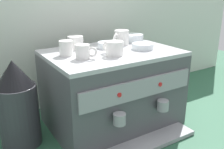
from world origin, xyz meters
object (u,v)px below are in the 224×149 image
Objects in this scene: ceramic_cup_3 at (76,42)px; ceramic_cup_4 at (114,48)px; ceramic_cup_1 at (84,52)px; ceramic_bowl_0 at (108,45)px; ceramic_bowl_2 at (143,46)px; coffee_grinder at (17,105)px; ceramic_cup_0 at (66,48)px; espresso_machine at (112,88)px; ceramic_bowl_1 at (133,38)px; ceramic_cup_2 at (121,38)px; milk_pitcher at (178,97)px.

ceramic_cup_4 reaches higher than ceramic_cup_3.
ceramic_cup_1 is 0.81× the size of ceramic_bowl_0.
ceramic_bowl_2 reaches higher than coffee_grinder.
coffee_grinder is (-0.25, 0.01, -0.24)m from ceramic_cup_0.
ceramic_cup_4 is 0.52m from coffee_grinder.
ceramic_bowl_2 is (0.34, 0.01, -0.02)m from ceramic_cup_1.
espresso_machine is 0.35m from ceramic_bowl_1.
ceramic_cup_0 is 0.14m from ceramic_cup_3.
ceramic_cup_3 is at bearing 14.99° from coffee_grinder.
ceramic_bowl_0 is at bearing 69.29° from ceramic_cup_4.
ceramic_bowl_1 is (0.36, -0.01, -0.01)m from ceramic_cup_3.
ceramic_cup_0 is 0.40m from ceramic_bowl_2.
espresso_machine is 5.48× the size of ceramic_cup_2.
ceramic_cup_2 is at bearing 154.34° from milk_pitcher.
ceramic_cup_1 is 0.21m from ceramic_cup_3.
ceramic_cup_1 is at bearing -67.52° from ceramic_cup_0.
ceramic_cup_3 is 0.35m from ceramic_bowl_2.
ceramic_cup_1 is 0.46m from ceramic_bowl_1.
ceramic_cup_4 is at bearing -117.73° from espresso_machine.
milk_pitcher is at bearing -19.39° from ceramic_cup_3.
ceramic_cup_3 reaches higher than coffee_grinder.
ceramic_cup_4 reaches higher than ceramic_cup_1.
espresso_machine is at bearing -11.61° from ceramic_cup_0.
espresso_machine is at bearing -6.80° from coffee_grinder.
ceramic_cup_3 is at bearing 131.68° from espresso_machine.
ceramic_cup_0 is 0.23m from ceramic_cup_4.
ceramic_cup_4 is at bearing -67.17° from ceramic_cup_3.
milk_pitcher is at bearing -6.90° from coffee_grinder.
espresso_machine is 0.48m from coffee_grinder.
ceramic_cup_2 is 1.08× the size of ceramic_bowl_2.
ceramic_cup_2 is 0.15m from ceramic_bowl_2.
espresso_machine is 5.52× the size of ceramic_cup_4.
ceramic_cup_1 is 0.35m from ceramic_cup_2.
ceramic_bowl_0 is 0.26× the size of coffee_grinder.
ceramic_cup_2 is 0.24m from ceramic_cup_4.
ceramic_bowl_2 is (0.14, -0.12, -0.00)m from ceramic_bowl_0.
ceramic_cup_2 reaches higher than ceramic_bowl_1.
ceramic_cup_3 is 0.72m from milk_pitcher.
ceramic_cup_0 is at bearing -133.12° from ceramic_cup_3.
espresso_machine is 0.27m from ceramic_bowl_2.
ceramic_cup_4 reaches higher than ceramic_bowl_0.
ceramic_bowl_1 is at bearing 137.99° from milk_pitcher.
ceramic_cup_3 is 0.17m from ceramic_bowl_0.
ceramic_cup_3 is 0.37m from ceramic_bowl_1.
ceramic_cup_4 is (0.15, -0.02, 0.00)m from ceramic_cup_1.
ceramic_cup_0 is 0.47m from ceramic_bowl_1.
ceramic_bowl_2 reaches higher than espresso_machine.
ceramic_cup_3 is 0.24m from ceramic_cup_4.
ceramic_cup_2 is at bearing -161.20° from ceramic_bowl_1.
ceramic_cup_1 is 0.81× the size of ceramic_cup_3.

